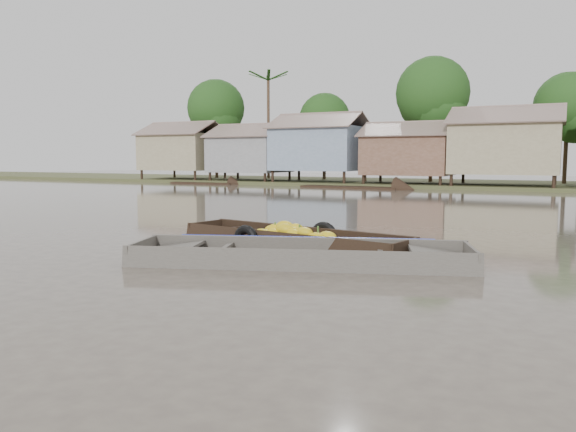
% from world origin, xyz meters
% --- Properties ---
extents(ground, '(120.00, 120.00, 0.00)m').
position_xyz_m(ground, '(0.00, 0.00, 0.00)').
color(ground, '#50463D').
rests_on(ground, ground).
extents(riverbank, '(120.00, 12.47, 10.22)m').
position_xyz_m(riverbank, '(3.03, 31.86, 3.07)').
color(riverbank, '#384723').
rests_on(riverbank, ground).
extents(banana_boat, '(5.95, 2.49, 0.81)m').
position_xyz_m(banana_boat, '(0.28, 2.22, 0.16)').
color(banana_boat, black).
rests_on(banana_boat, ground).
extents(viewer_boat, '(6.84, 3.76, 0.53)m').
position_xyz_m(viewer_boat, '(1.38, 0.45, 0.04)').
color(viewer_boat, '#47433C').
rests_on(viewer_boat, ground).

